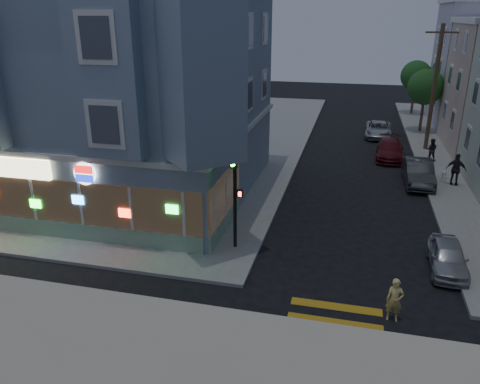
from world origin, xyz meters
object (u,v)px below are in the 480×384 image
at_px(pedestrian_a, 431,150).
at_px(parked_car_c, 390,150).
at_px(running_child, 395,300).
at_px(parked_car_b, 418,172).
at_px(street_tree_far, 416,76).
at_px(parked_car_d, 378,129).
at_px(fire_hydrant, 444,176).
at_px(utility_pole, 434,87).
at_px(traffic_signal, 235,179).
at_px(street_tree_near, 426,87).
at_px(pedestrian_b, 456,170).
at_px(parked_car_a, 448,257).

relative_size(pedestrian_a, parked_car_c, 0.35).
xyz_separation_m(running_child, parked_car_b, (2.22, 14.57, -0.04)).
relative_size(street_tree_far, parked_car_d, 1.16).
xyz_separation_m(parked_car_c, fire_hydrant, (2.90, -5.00, -0.12)).
bearing_deg(parked_car_c, running_child, -89.56).
bearing_deg(parked_car_d, parked_car_b, -78.65).
distance_m(utility_pole, parked_car_c, 5.76).
height_order(street_tree_far, parked_car_d, street_tree_far).
bearing_deg(traffic_signal, utility_pole, 39.32).
xyz_separation_m(street_tree_near, parked_car_d, (-3.60, -2.49, -3.30)).
bearing_deg(pedestrian_b, traffic_signal, 63.20).
bearing_deg(parked_car_d, running_child, -88.97).
bearing_deg(pedestrian_a, fire_hydrant, 98.80).
relative_size(running_child, traffic_signal, 0.33).
height_order(pedestrian_b, parked_car_b, pedestrian_b).
bearing_deg(street_tree_near, fire_hydrant, -90.36).
relative_size(street_tree_near, parked_car_d, 1.16).
relative_size(utility_pole, fire_hydrant, 12.23).
bearing_deg(parked_car_b, street_tree_near, 82.84).
xyz_separation_m(parked_car_c, traffic_signal, (-7.27, -16.25, 2.69)).
distance_m(utility_pole, pedestrian_a, 5.02).
bearing_deg(pedestrian_b, parked_car_b, 14.51).
relative_size(street_tree_near, running_child, 3.41).
height_order(street_tree_near, running_child, street_tree_near).
bearing_deg(parked_car_a, fire_hydrant, 84.39).
relative_size(parked_car_c, traffic_signal, 0.95).
relative_size(parked_car_d, fire_hydrant, 6.23).
bearing_deg(pedestrian_b, street_tree_far, -71.04).
distance_m(street_tree_far, running_child, 36.98).
xyz_separation_m(running_child, traffic_signal, (-6.46, 3.52, 2.57)).
xyz_separation_m(pedestrian_b, traffic_signal, (-10.75, -10.93, 2.23)).
height_order(street_tree_near, parked_car_d, street_tree_near).
xyz_separation_m(parked_car_d, traffic_signal, (-6.66, -22.63, 2.71)).
height_order(utility_pole, parked_car_a, utility_pole).
distance_m(parked_car_b, traffic_signal, 14.29).
bearing_deg(traffic_signal, street_tree_far, 49.86).
bearing_deg(pedestrian_a, parked_car_c, -0.30).
distance_m(parked_car_a, fire_hydrant, 10.87).
relative_size(street_tree_far, pedestrian_a, 3.37).
xyz_separation_m(parked_car_a, parked_car_b, (-0.08, 10.58, 0.15)).
bearing_deg(parked_car_b, fire_hydrant, 6.90).
height_order(street_tree_far, running_child, street_tree_far).
height_order(utility_pole, street_tree_near, utility_pole).
xyz_separation_m(street_tree_near, fire_hydrant, (-0.09, -13.87, -3.40)).
bearing_deg(pedestrian_b, parked_car_a, 96.98).
bearing_deg(traffic_signal, parked_car_b, 28.92).
relative_size(street_tree_far, parked_car_c, 1.17).
relative_size(running_child, pedestrian_a, 0.99).
xyz_separation_m(parked_car_d, fire_hydrant, (3.51, -11.38, -0.10)).
distance_m(pedestrian_a, parked_car_d, 7.51).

